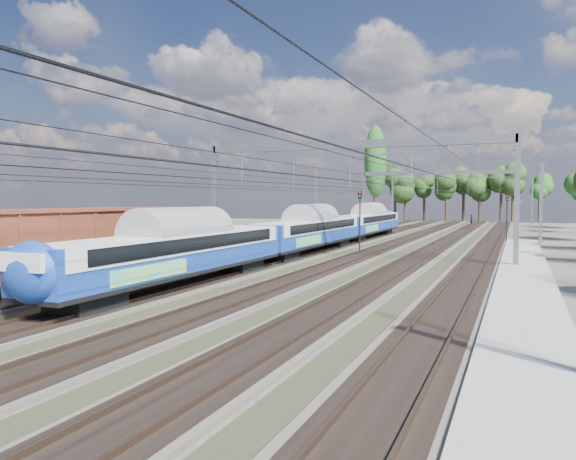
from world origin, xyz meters
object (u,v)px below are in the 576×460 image
at_px(freight_boxcar, 71,243).
at_px(signal_far, 507,213).
at_px(worker, 472,220).
at_px(signal_near, 360,214).
at_px(emu_train, 310,226).

xyz_separation_m(freight_boxcar, signal_far, (19.48, 41.19, 0.76)).
distance_m(freight_boxcar, worker, 84.47).
bearing_deg(worker, signal_near, 152.62).
bearing_deg(worker, signal_far, 166.50).
bearing_deg(emu_train, signal_far, 51.65).
bearing_deg(freight_boxcar, emu_train, 78.56).
xyz_separation_m(worker, signal_far, (6.64, -42.29, 2.26)).
height_order(freight_boxcar, signal_far, signal_far).
height_order(worker, signal_far, signal_far).
height_order(emu_train, freight_boxcar, emu_train).
height_order(emu_train, worker, emu_train).
bearing_deg(emu_train, signal_near, 46.57).
bearing_deg(signal_far, worker, 99.07).
relative_size(emu_train, signal_far, 11.70).
bearing_deg(signal_near, worker, 85.10).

